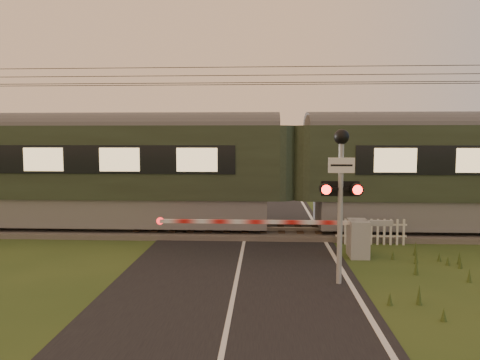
# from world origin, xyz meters

# --- Properties ---
(ground) EXTENTS (160.00, 160.00, 0.00)m
(ground) POSITION_xyz_m (0.00, 0.00, 0.00)
(ground) COLOR #294119
(ground) RESTS_ON ground
(road) EXTENTS (6.00, 140.00, 0.03)m
(road) POSITION_xyz_m (0.02, -0.23, 0.01)
(road) COLOR black
(road) RESTS_ON ground
(track_bed) EXTENTS (140.00, 3.40, 0.39)m
(track_bed) POSITION_xyz_m (0.00, 6.50, 0.07)
(track_bed) COLOR #47423D
(track_bed) RESTS_ON ground
(overhead_wires) EXTENTS (120.00, 0.62, 0.62)m
(overhead_wires) POSITION_xyz_m (0.00, 6.50, 5.72)
(overhead_wires) COLOR black
(overhead_wires) RESTS_ON ground
(train) EXTENTS (44.37, 3.06, 4.14)m
(train) POSITION_xyz_m (1.70, 6.50, 2.35)
(train) COLOR slate
(train) RESTS_ON ground
(boom_gate) EXTENTS (7.03, 0.85, 1.13)m
(boom_gate) POSITION_xyz_m (3.12, 2.99, 0.62)
(boom_gate) COLOR gray
(boom_gate) RESTS_ON ground
(crossing_signal) EXTENTS (0.95, 0.37, 3.72)m
(crossing_signal) POSITION_xyz_m (2.48, 0.31, 2.56)
(crossing_signal) COLOR gray
(crossing_signal) RESTS_ON ground
(picket_fence) EXTENTS (2.33, 0.07, 0.86)m
(picket_fence) POSITION_xyz_m (4.21, 4.60, 0.44)
(picket_fence) COLOR silver
(picket_fence) RESTS_ON ground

